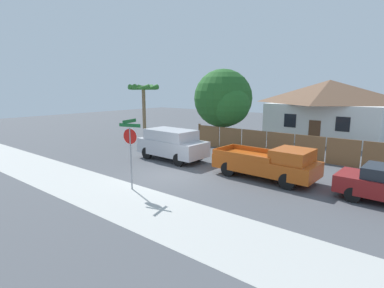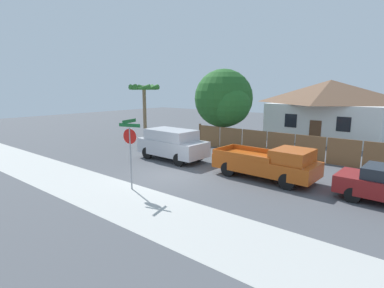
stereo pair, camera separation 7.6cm
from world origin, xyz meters
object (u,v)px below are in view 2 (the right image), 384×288
oak_tree (225,100)px  palm_tree (144,93)px  red_suv (172,144)px  orange_pickup (269,163)px  house (329,109)px  stop_sign (130,142)px

oak_tree → palm_tree: bearing=-150.3°
oak_tree → red_suv: oak_tree is taller
oak_tree → orange_pickup: bearing=-43.0°
palm_tree → red_suv: bearing=-27.3°
red_suv → palm_tree: bearing=154.5°
house → palm_tree: house is taller
house → orange_pickup: 14.28m
house → palm_tree: 15.94m
house → stop_sign: (-3.07, -19.43, -0.52)m
house → orange_pickup: (1.11, -14.11, -1.87)m
orange_pickup → oak_tree: bearing=138.8°
red_suv → orange_pickup: bearing=1.7°
palm_tree → orange_pickup: (12.49, -3.05, -3.28)m
palm_tree → orange_pickup: palm_tree is taller
house → red_suv: (-5.49, -14.10, -1.65)m
house → oak_tree: size_ratio=1.61×
stop_sign → oak_tree: bearing=86.7°
palm_tree → stop_sign: palm_tree is taller
red_suv → orange_pickup: size_ratio=0.89×
house → palm_tree: size_ratio=2.00×
palm_tree → oak_tree: bearing=29.7°
house → red_suv: 15.23m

